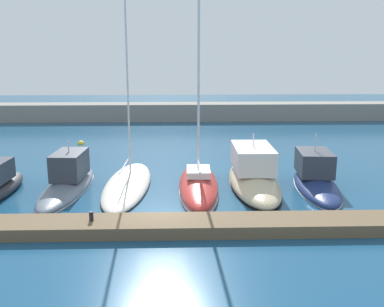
% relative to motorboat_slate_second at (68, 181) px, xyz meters
% --- Properties ---
extents(ground_plane, '(120.00, 120.00, 0.00)m').
position_rel_motorboat_slate_second_xyz_m(ground_plane, '(5.80, -4.98, -0.55)').
color(ground_plane, navy).
extents(dock_pier, '(25.07, 2.05, 0.58)m').
position_rel_motorboat_slate_second_xyz_m(dock_pier, '(5.80, -6.63, -0.26)').
color(dock_pier, brown).
rests_on(dock_pier, ground_plane).
extents(breakwater_seawall, '(108.00, 2.85, 1.97)m').
position_rel_motorboat_slate_second_xyz_m(breakwater_seawall, '(5.80, 26.32, 0.44)').
color(breakwater_seawall, gray).
rests_on(breakwater_seawall, ground_plane).
extents(motorboat_slate_second, '(2.81, 9.01, 3.17)m').
position_rel_motorboat_slate_second_xyz_m(motorboat_slate_second, '(0.00, 0.00, 0.00)').
color(motorboat_slate_second, slate).
rests_on(motorboat_slate_second, ground_plane).
extents(sailboat_ivory_third, '(3.07, 10.19, 20.46)m').
position_rel_motorboat_slate_second_xyz_m(sailboat_ivory_third, '(3.51, 0.35, -0.33)').
color(sailboat_ivory_third, silver).
rests_on(sailboat_ivory_third, ground_plane).
extents(sailboat_red_fourth, '(2.52, 8.98, 16.24)m').
position_rel_motorboat_slate_second_xyz_m(sailboat_red_fourth, '(7.84, -0.39, -0.13)').
color(sailboat_red_fourth, '#B72D28').
rests_on(sailboat_red_fourth, ground_plane).
extents(motorboat_sand_fifth, '(2.99, 9.47, 3.59)m').
position_rel_motorboat_slate_second_xyz_m(motorboat_sand_fifth, '(11.29, 0.43, 0.11)').
color(motorboat_sand_fifth, beige).
rests_on(motorboat_sand_fifth, ground_plane).
extents(motorboat_navy_sixth, '(3.09, 8.02, 3.55)m').
position_rel_motorboat_slate_second_xyz_m(motorboat_navy_sixth, '(15.01, -0.11, 0.00)').
color(motorboat_navy_sixth, navy).
rests_on(motorboat_navy_sixth, ground_plane).
extents(mooring_buoy_yellow, '(0.63, 0.63, 0.63)m').
position_rel_motorboat_slate_second_xyz_m(mooring_buoy_yellow, '(-1.97, 13.09, -0.55)').
color(mooring_buoy_yellow, yellow).
rests_on(mooring_buoy_yellow, ground_plane).
extents(dock_bollard, '(0.20, 0.20, 0.44)m').
position_rel_motorboat_slate_second_xyz_m(dock_bollard, '(2.62, -6.63, 0.25)').
color(dock_bollard, black).
rests_on(dock_bollard, dock_pier).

